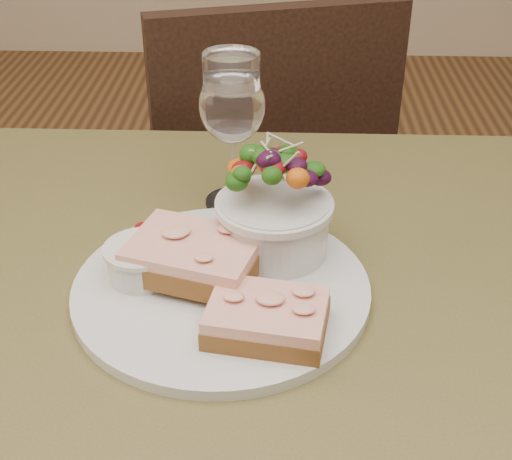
{
  "coord_description": "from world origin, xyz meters",
  "views": [
    {
      "loc": [
        0.04,
        -0.57,
        1.19
      ],
      "look_at": [
        0.02,
        0.04,
        0.81
      ],
      "focal_mm": 50.0,
      "sensor_mm": 36.0,
      "label": 1
    }
  ],
  "objects_px": {
    "sandwich_back": "(194,256)",
    "wine_glass": "(232,110)",
    "dinner_plate": "(221,288)",
    "ramekin": "(141,260)",
    "salad_bowl": "(274,203)",
    "sandwich_front": "(267,318)",
    "cafe_table": "(240,373)",
    "chair_far": "(253,268)"
  },
  "relations": [
    {
      "from": "sandwich_back",
      "to": "salad_bowl",
      "type": "relative_size",
      "value": 1.18
    },
    {
      "from": "sandwich_back",
      "to": "ramekin",
      "type": "bearing_deg",
      "value": -161.66
    },
    {
      "from": "ramekin",
      "to": "sandwich_front",
      "type": "bearing_deg",
      "value": -32.16
    },
    {
      "from": "ramekin",
      "to": "wine_glass",
      "type": "bearing_deg",
      "value": 64.39
    },
    {
      "from": "sandwich_front",
      "to": "ramekin",
      "type": "xyz_separation_m",
      "value": [
        -0.13,
        0.08,
        0.0
      ]
    },
    {
      "from": "chair_far",
      "to": "ramekin",
      "type": "distance_m",
      "value": 0.84
    },
    {
      "from": "sandwich_back",
      "to": "wine_glass",
      "type": "relative_size",
      "value": 0.86
    },
    {
      "from": "cafe_table",
      "to": "salad_bowl",
      "type": "distance_m",
      "value": 0.19
    },
    {
      "from": "sandwich_back",
      "to": "wine_glass",
      "type": "distance_m",
      "value": 0.19
    },
    {
      "from": "salad_bowl",
      "to": "wine_glass",
      "type": "bearing_deg",
      "value": 113.08
    },
    {
      "from": "cafe_table",
      "to": "salad_bowl",
      "type": "bearing_deg",
      "value": 64.79
    },
    {
      "from": "ramekin",
      "to": "salad_bowl",
      "type": "bearing_deg",
      "value": 21.37
    },
    {
      "from": "chair_far",
      "to": "dinner_plate",
      "type": "bearing_deg",
      "value": 73.19
    },
    {
      "from": "salad_bowl",
      "to": "wine_glass",
      "type": "xyz_separation_m",
      "value": [
        -0.05,
        0.12,
        0.05
      ]
    },
    {
      "from": "dinner_plate",
      "to": "wine_glass",
      "type": "bearing_deg",
      "value": 89.75
    },
    {
      "from": "dinner_plate",
      "to": "salad_bowl",
      "type": "distance_m",
      "value": 0.1
    },
    {
      "from": "cafe_table",
      "to": "chair_far",
      "type": "relative_size",
      "value": 0.89
    },
    {
      "from": "sandwich_front",
      "to": "sandwich_back",
      "type": "xyz_separation_m",
      "value": [
        -0.08,
        0.08,
        0.01
      ]
    },
    {
      "from": "sandwich_back",
      "to": "salad_bowl",
      "type": "distance_m",
      "value": 0.1
    },
    {
      "from": "dinner_plate",
      "to": "wine_glass",
      "type": "height_order",
      "value": "wine_glass"
    },
    {
      "from": "dinner_plate",
      "to": "sandwich_back",
      "type": "distance_m",
      "value": 0.04
    },
    {
      "from": "dinner_plate",
      "to": "sandwich_front",
      "type": "height_order",
      "value": "sandwich_front"
    },
    {
      "from": "salad_bowl",
      "to": "dinner_plate",
      "type": "bearing_deg",
      "value": -129.56
    },
    {
      "from": "dinner_plate",
      "to": "ramekin",
      "type": "xyz_separation_m",
      "value": [
        -0.08,
        0.01,
        0.03
      ]
    },
    {
      "from": "cafe_table",
      "to": "ramekin",
      "type": "bearing_deg",
      "value": 169.02
    },
    {
      "from": "sandwich_back",
      "to": "salad_bowl",
      "type": "xyz_separation_m",
      "value": [
        0.08,
        0.05,
        0.03
      ]
    },
    {
      "from": "dinner_plate",
      "to": "salad_bowl",
      "type": "xyz_separation_m",
      "value": [
        0.05,
        0.06,
        0.07
      ]
    },
    {
      "from": "dinner_plate",
      "to": "sandwich_front",
      "type": "bearing_deg",
      "value": -56.02
    },
    {
      "from": "salad_bowl",
      "to": "wine_glass",
      "type": "distance_m",
      "value": 0.14
    },
    {
      "from": "sandwich_front",
      "to": "ramekin",
      "type": "distance_m",
      "value": 0.15
    },
    {
      "from": "sandwich_back",
      "to": "ramekin",
      "type": "relative_size",
      "value": 2.17
    },
    {
      "from": "dinner_plate",
      "to": "ramekin",
      "type": "bearing_deg",
      "value": 172.68
    },
    {
      "from": "cafe_table",
      "to": "wine_glass",
      "type": "xyz_separation_m",
      "value": [
        -0.02,
        0.19,
        0.22
      ]
    },
    {
      "from": "sandwich_back",
      "to": "dinner_plate",
      "type": "bearing_deg",
      "value": -6.77
    },
    {
      "from": "cafe_table",
      "to": "dinner_plate",
      "type": "bearing_deg",
      "value": 153.9
    },
    {
      "from": "cafe_table",
      "to": "ramekin",
      "type": "relative_size",
      "value": 11.56
    },
    {
      "from": "sandwich_back",
      "to": "cafe_table",
      "type": "bearing_deg",
      "value": -7.79
    },
    {
      "from": "cafe_table",
      "to": "dinner_plate",
      "type": "distance_m",
      "value": 0.11
    },
    {
      "from": "sandwich_back",
      "to": "wine_glass",
      "type": "bearing_deg",
      "value": 97.37
    },
    {
      "from": "salad_bowl",
      "to": "sandwich_front",
      "type": "bearing_deg",
      "value": -91.74
    },
    {
      "from": "salad_bowl",
      "to": "wine_glass",
      "type": "height_order",
      "value": "wine_glass"
    },
    {
      "from": "sandwich_back",
      "to": "chair_far",
      "type": "bearing_deg",
      "value": 104.17
    }
  ]
}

